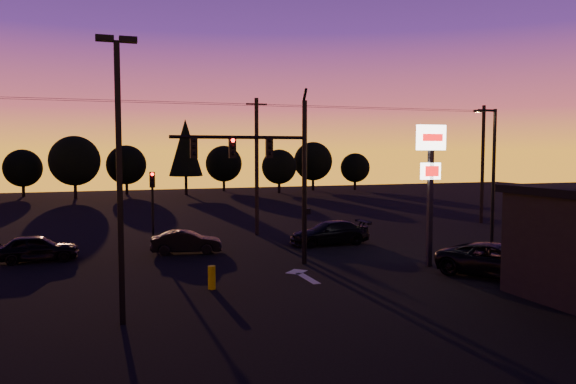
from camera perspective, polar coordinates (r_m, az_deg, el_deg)
name	(u,v)px	position (r m, az deg, el deg)	size (l,w,h in m)	color
ground	(305,284)	(23.74, 1.78, -9.37)	(120.00, 120.00, 0.00)	black
lane_arrow	(302,275)	(25.43, 1.46, -8.44)	(1.20, 3.10, 0.01)	beige
traffic_signal_mast	(273,164)	(26.81, -1.50, 2.85)	(6.79, 0.52, 8.58)	black
secondary_signal	(153,198)	(33.27, -13.60, -0.57)	(0.30, 0.31, 4.35)	black
parking_lot_light	(119,161)	(18.52, -16.79, 3.07)	(1.25, 0.30, 9.14)	black
pylon_sign	(431,165)	(27.68, 14.29, 2.72)	(1.50, 0.28, 6.80)	black
streetlight	(492,170)	(35.03, 20.05, 2.08)	(1.55, 0.35, 8.00)	black
utility_pole_1	(257,166)	(37.00, -3.20, 2.70)	(1.40, 0.26, 9.00)	black
utility_pole_2	(483,163)	(45.46, 19.16, 2.77)	(1.40, 0.26, 9.00)	black
power_wires	(256,105)	(37.10, -3.23, 8.85)	(36.00, 1.22, 0.07)	black
bollard	(212,277)	(23.09, -7.75, -8.60)	(0.31, 0.31, 0.94)	#B3AE00
tree_1	(23,168)	(74.92, -25.35, 2.20)	(4.54, 4.54, 5.71)	black
tree_2	(75,161)	(69.53, -20.86, 2.98)	(5.77, 5.78, 7.26)	black
tree_3	(126,165)	(73.65, -16.10, 2.66)	(4.95, 4.95, 6.22)	black
tree_4	(186,148)	(71.41, -10.36, 4.46)	(4.18, 4.18, 9.50)	black
tree_5	(224,164)	(77.49, -6.54, 2.87)	(4.95, 4.95, 6.22)	black
tree_6	(279,167)	(73.36, -0.91, 2.58)	(4.54, 4.54, 5.71)	black
tree_7	(313,161)	(78.24, 2.56, 3.14)	(5.36, 5.36, 6.74)	black
tree_8	(355,168)	(79.81, 6.83, 2.46)	(4.12, 4.12, 5.19)	black
car_left	(37,248)	(31.07, -24.17, -5.22)	(1.61, 3.99, 1.36)	black
car_mid	(186,242)	(31.07, -10.28, -5.02)	(1.32, 3.77, 1.24)	black
car_right	(330,233)	(33.50, 4.24, -4.16)	(1.95, 4.80, 1.39)	black
suv_parked	(499,261)	(26.54, 20.65, -6.56)	(2.45, 5.32, 1.48)	black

